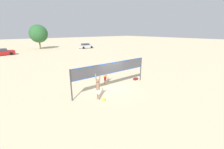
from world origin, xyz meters
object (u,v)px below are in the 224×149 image
player_blocker (105,74)px  tree_left_cluster (38,34)px  gear_bag (136,79)px  parked_car_mid (3,52)px  parked_car_near (86,46)px  player_spiker (98,87)px  volleyball (104,99)px  volleyball_net (112,70)px

player_blocker → tree_left_cluster: tree_left_cluster is taller
gear_bag → parked_car_mid: size_ratio=0.11×
gear_bag → parked_car_near: 31.26m
player_spiker → volleyball: size_ratio=8.52×
gear_bag → parked_car_mid: bearing=108.6°
player_spiker → player_blocker: 3.28m
volleyball_net → parked_car_near: bearing=64.7°
gear_bag → parked_car_near: bearing=70.3°
player_blocker → volleyball: (-2.16, -2.76, -0.93)m
tree_left_cluster → gear_bag: bearing=-89.1°
player_spiker → volleyball: 1.05m
tree_left_cluster → volleyball: bearing=-97.6°
volleyball_net → player_blocker: volleyball_net is taller
gear_bag → parked_car_mid: (-9.76, 28.95, 0.54)m
player_spiker → tree_left_cluster: bearing=-8.0°
volleyball_net → player_spiker: bearing=-154.6°
parked_car_mid → player_spiker: bearing=-86.9°
player_spiker → parked_car_mid: (-3.99, 30.38, -0.40)m
volleyball_net → tree_left_cluster: (3.02, 36.25, 2.44)m
player_spiker → parked_car_mid: bearing=7.5°
gear_bag → parked_car_near: (10.53, 29.43, 0.54)m
player_blocker → gear_bag: size_ratio=4.30×
volleyball → player_blocker: bearing=51.9°
gear_bag → tree_left_cluster: (-0.54, 35.87, 4.12)m
player_blocker → tree_left_cluster: 35.27m
volleyball → parked_car_near: (16.11, 31.33, 0.53)m
player_spiker → gear_bag: (5.77, 1.42, -0.94)m
volleyball_net → parked_car_near: volleyball_net is taller
volleyball_net → gear_bag: 3.96m
volleyball_net → parked_car_near: (14.09, 29.81, -1.14)m
volleyball_net → parked_car_mid: size_ratio=1.79×
volleyball → volleyball_net: bearing=37.0°
player_blocker → parked_car_near: bearing=154.0°
player_spiker → gear_bag: bearing=-76.2°
volleyball → tree_left_cluster: 38.32m
volleyball → parked_car_near: bearing=62.8°
player_spiker → player_blocker: size_ratio=0.99×
volleyball_net → player_blocker: (0.14, 1.24, -0.74)m
tree_left_cluster → parked_car_mid: bearing=-143.1°
volleyball_net → tree_left_cluster: bearing=85.2°
player_spiker → player_blocker: (2.35, 2.28, 0.01)m
player_spiker → parked_car_near: 34.90m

